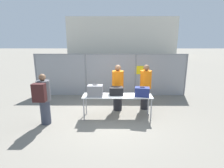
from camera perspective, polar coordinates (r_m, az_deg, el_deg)
ground_plane at (r=6.31m, az=-0.80°, el=-10.60°), size 120.00×120.00×0.00m
fence_section at (r=8.44m, az=-0.36°, el=3.31°), size 7.32×0.07×2.03m
inspection_table at (r=6.03m, az=1.76°, el=-4.28°), size 2.38×0.62×0.79m
suitcase_grey at (r=5.91m, az=-5.52°, el=-2.20°), size 0.51×0.33×0.40m
suitcase_black at (r=6.06m, az=1.38°, el=-2.28°), size 0.48×0.35×0.29m
suitcase_navy at (r=5.97m, az=9.80°, el=-2.54°), size 0.52×0.38×0.33m
traveler_hooded at (r=5.85m, az=-21.52°, el=-4.14°), size 0.41×0.63×1.64m
security_worker_near at (r=6.62m, az=1.89°, el=-1.06°), size 0.44×0.44×1.76m
security_worker_far at (r=6.86m, az=10.88°, el=-0.81°), size 0.43×0.43×1.75m
utility_trailer at (r=10.05m, az=4.26°, el=1.33°), size 3.99×2.15×0.76m
distant_hangar at (r=34.25m, az=2.71°, el=14.60°), size 16.85×13.92×6.19m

